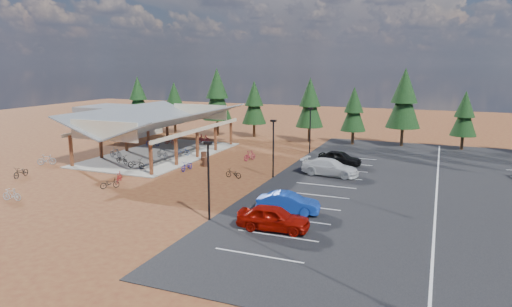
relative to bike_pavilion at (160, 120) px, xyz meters
name	(u,v)px	position (x,y,z in m)	size (l,w,h in m)	color
ground	(212,177)	(10.00, -7.00, -3.82)	(140.00, 140.00, 0.00)	maroon
asphalt_lot	(437,190)	(28.50, -4.00, -3.80)	(27.00, 44.00, 0.04)	black
concrete_pad	(161,154)	(0.00, 0.00, -3.77)	(10.60, 18.60, 0.10)	gray
bike_pavilion	(160,120)	(0.00, 0.00, 0.00)	(11.65, 19.40, 4.97)	#592D19
outbuilding	(121,119)	(-14.00, 11.00, -1.80)	(11.00, 7.00, 3.90)	#ADA593
lamp_post_0	(208,175)	(15.00, -17.00, -0.85)	(0.50, 0.25, 5.14)	black
lamp_post_1	(273,144)	(15.00, -5.00, -0.85)	(0.50, 0.25, 5.14)	black
lamp_post_2	(310,127)	(15.00, 7.00, -0.85)	(0.50, 0.25, 5.14)	black
trash_bin_0	(205,162)	(7.31, -3.25, -3.37)	(0.60, 0.60, 0.90)	#3F2316
trash_bin_1	(204,156)	(5.85, -0.90, -3.37)	(0.60, 0.60, 0.90)	#3F2316
pine_0	(138,97)	(-14.50, 15.91, 1.06)	(3.43, 3.43, 8.00)	#382314
pine_1	(174,102)	(-7.20, 14.48, 0.63)	(3.13, 3.13, 7.30)	#382314
pine_2	(217,95)	(-0.25, 14.35, 1.87)	(4.00, 4.00, 9.32)	#382314
pine_3	(254,103)	(4.87, 15.25, 0.84)	(3.28, 3.28, 7.65)	#382314
pine_4	(310,103)	(12.99, 14.00, 1.18)	(3.51, 3.51, 8.19)	#382314
pine_5	(354,109)	(18.45, 14.29, 0.55)	(3.08, 3.08, 7.17)	#382314
pine_6	(404,99)	(24.18, 15.42, 1.94)	(4.05, 4.05, 9.44)	#382314
pine_7	(465,114)	(30.89, 15.63, 0.36)	(2.95, 2.95, 6.86)	#382314
bike_0	(122,159)	(-0.74, -5.76, -3.28)	(0.59, 1.69, 0.89)	black
bike_1	(116,153)	(-3.26, -3.58, -3.19)	(0.50, 1.78, 1.07)	gray
bike_2	(153,142)	(-3.70, 3.79, -3.27)	(0.61, 1.74, 0.92)	navy
bike_3	(170,141)	(-2.41, 5.55, -3.28)	(0.42, 1.49, 0.89)	maroon
bike_4	(136,163)	(1.85, -6.94, -3.24)	(0.64, 1.84, 0.97)	black
bike_5	(162,153)	(1.40, -1.86, -3.18)	(0.51, 1.80, 1.08)	#94979B
bike_6	(182,151)	(2.56, 0.20, -3.26)	(0.62, 1.78, 0.93)	navy
bike_7	(203,139)	(1.06, 7.80, -3.16)	(0.53, 1.86, 1.12)	maroon
bike_8	(21,172)	(-5.71, -13.31, -3.34)	(0.65, 1.86, 0.97)	black
bike_9	(47,160)	(-7.63, -8.64, -3.30)	(0.49, 1.75, 1.05)	gray
bike_11	(119,177)	(3.45, -11.44, -3.37)	(0.43, 1.52, 0.92)	maroon
bike_12	(110,183)	(3.97, -13.26, -3.42)	(0.53, 1.52, 0.80)	black
bike_13	(12,195)	(-0.44, -18.72, -3.36)	(0.43, 1.54, 0.92)	#9EA1A7
bike_14	(187,166)	(6.57, -5.53, -3.35)	(0.62, 1.79, 0.94)	navy
bike_15	(250,155)	(10.27, 0.90, -3.30)	(0.50, 1.76, 1.06)	maroon
bike_16	(233,173)	(11.80, -6.42, -3.41)	(0.54, 1.56, 0.82)	black
car_0	(274,218)	(19.45, -17.15, -3.03)	(1.78, 4.42, 1.51)	#940C04
car_1	(288,203)	(19.29, -13.81, -3.09)	(1.47, 4.21, 1.39)	#1137A0
car_3	(330,167)	(19.51, -2.44, -3.04)	(2.09, 5.13, 1.49)	silver
car_4	(340,158)	(19.45, 2.00, -3.06)	(1.70, 4.23, 1.44)	black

